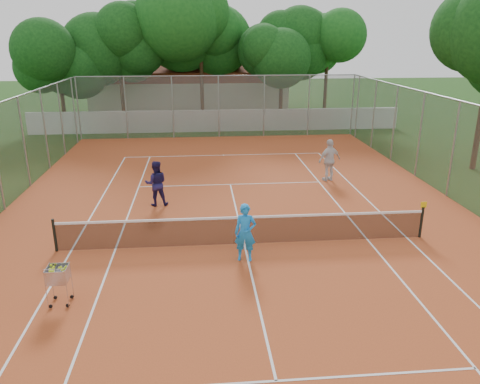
{
  "coord_description": "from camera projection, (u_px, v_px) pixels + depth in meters",
  "views": [
    {
      "loc": [
        -1.39,
        -13.82,
        6.48
      ],
      "look_at": [
        0.0,
        1.5,
        1.3
      ],
      "focal_mm": 35.0,
      "sensor_mm": 36.0,
      "label": 1
    }
  ],
  "objects": [
    {
      "name": "ground",
      "position": [
        244.0,
        244.0,
        15.23
      ],
      "size": [
        120.0,
        120.0,
        0.0
      ],
      "primitive_type": "plane",
      "color": "#16370F",
      "rests_on": "ground"
    },
    {
      "name": "court_pad",
      "position": [
        244.0,
        244.0,
        15.23
      ],
      "size": [
        18.0,
        34.0,
        0.02
      ],
      "primitive_type": "cube",
      "color": "#AE4921",
      "rests_on": "ground"
    },
    {
      "name": "court_lines",
      "position": [
        244.0,
        244.0,
        15.22
      ],
      "size": [
        10.98,
        23.78,
        0.01
      ],
      "primitive_type": "cube",
      "color": "white",
      "rests_on": "court_pad"
    },
    {
      "name": "tennis_net",
      "position": [
        244.0,
        230.0,
        15.07
      ],
      "size": [
        11.88,
        0.1,
        0.98
      ],
      "primitive_type": "cube",
      "color": "black",
      "rests_on": "court_pad"
    },
    {
      "name": "perimeter_fence",
      "position": [
        244.0,
        186.0,
        14.59
      ],
      "size": [
        18.0,
        34.0,
        4.0
      ],
      "primitive_type": "cube",
      "color": "slate",
      "rests_on": "ground"
    },
    {
      "name": "boundary_wall",
      "position": [
        218.0,
        121.0,
        32.93
      ],
      "size": [
        26.0,
        0.3,
        1.5
      ],
      "primitive_type": "cube",
      "color": "silver",
      "rests_on": "ground"
    },
    {
      "name": "clubhouse",
      "position": [
        190.0,
        85.0,
        41.73
      ],
      "size": [
        16.4,
        9.0,
        4.4
      ],
      "primitive_type": "cube",
      "color": "beige",
      "rests_on": "ground"
    },
    {
      "name": "tropical_trees",
      "position": [
        215.0,
        56.0,
        34.4
      ],
      "size": [
        29.0,
        19.0,
        10.0
      ],
      "primitive_type": "cube",
      "color": "#0D3711",
      "rests_on": "ground"
    },
    {
      "name": "player_near",
      "position": [
        245.0,
        233.0,
        13.88
      ],
      "size": [
        0.71,
        0.53,
        1.77
      ],
      "primitive_type": "imported",
      "rotation": [
        0.0,
        0.0,
        -0.18
      ],
      "color": "#1A85E0",
      "rests_on": "court_pad"
    },
    {
      "name": "player_far_left",
      "position": [
        156.0,
        183.0,
        18.42
      ],
      "size": [
        0.93,
        0.75,
        1.81
      ],
      "primitive_type": "imported",
      "rotation": [
        0.0,
        0.0,
        3.22
      ],
      "color": "#1E1849",
      "rests_on": "court_pad"
    },
    {
      "name": "player_far_right",
      "position": [
        330.0,
        160.0,
        21.54
      ],
      "size": [
        1.24,
        0.84,
        1.96
      ],
      "primitive_type": "imported",
      "rotation": [
        0.0,
        0.0,
        3.49
      ],
      "color": "silver",
      "rests_on": "court_pad"
    },
    {
      "name": "ball_hopper",
      "position": [
        59.0,
        284.0,
        11.66
      ],
      "size": [
        0.65,
        0.65,
        1.12
      ],
      "primitive_type": "cube",
      "rotation": [
        0.0,
        0.0,
        -0.26
      ],
      "color": "#BABAC2",
      "rests_on": "court_pad"
    }
  ]
}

